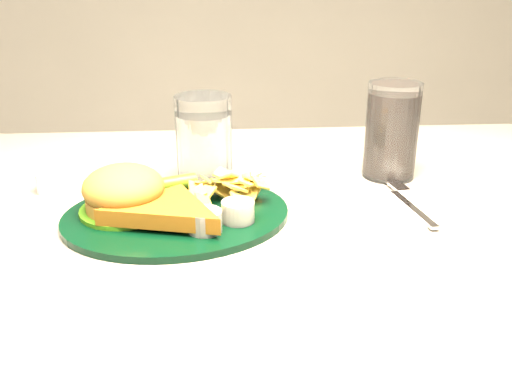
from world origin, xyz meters
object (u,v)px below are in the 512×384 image
at_px(water_glass, 204,140).
at_px(fork_napkin, 411,206).
at_px(dinner_plate, 176,195).
at_px(cola_glass, 392,131).

distance_m(water_glass, fork_napkin, 0.30).
bearing_deg(dinner_plate, water_glass, 64.09).
bearing_deg(fork_napkin, dinner_plate, 172.85).
xyz_separation_m(water_glass, fork_napkin, (0.27, -0.13, -0.06)).
bearing_deg(cola_glass, dinner_plate, -156.87).
bearing_deg(water_glass, cola_glass, 0.59).
relative_size(water_glass, cola_glass, 0.90).
xyz_separation_m(dinner_plate, fork_napkin, (0.31, 0.01, -0.03)).
height_order(dinner_plate, fork_napkin, dinner_plate).
relative_size(cola_glass, fork_napkin, 0.92).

